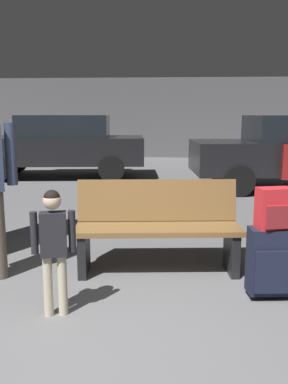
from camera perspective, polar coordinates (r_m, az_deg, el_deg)
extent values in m
cube|color=slate|center=(6.58, -0.09, -3.43)|extent=(18.00, 18.00, 0.10)
cube|color=#565658|center=(15.24, 2.26, 9.96)|extent=(18.00, 0.12, 2.80)
cube|color=brown|center=(4.08, 1.93, -5.04)|extent=(1.63, 0.58, 0.05)
cube|color=brown|center=(4.27, 1.76, -1.10)|extent=(1.60, 0.25, 0.42)
cube|color=black|center=(4.17, -8.11, -8.13)|extent=(0.12, 0.41, 0.41)
cube|color=black|center=(4.25, 11.74, -7.91)|extent=(0.12, 0.41, 0.41)
cube|color=#191E33|center=(3.73, 16.80, -8.87)|extent=(0.40, 0.24, 0.56)
cube|color=#191E33|center=(3.65, 17.32, -10.33)|extent=(0.34, 0.06, 0.36)
cube|color=#A5A5AA|center=(3.73, 16.63, -4.58)|extent=(0.14, 0.04, 0.02)
cylinder|color=black|center=(3.87, 13.85, -12.82)|extent=(0.02, 0.05, 0.04)
cylinder|color=black|center=(3.96, 18.41, -12.47)|extent=(0.02, 0.05, 0.04)
cube|color=red|center=(3.61, 17.18, -2.11)|extent=(0.31, 0.22, 0.34)
cube|color=maroon|center=(3.54, 17.84, -3.24)|extent=(0.23, 0.09, 0.19)
cylinder|color=black|center=(3.58, 17.32, 0.36)|extent=(0.06, 0.04, 0.02)
cylinder|color=beige|center=(3.38, -10.94, -12.23)|extent=(0.07, 0.07, 0.48)
cylinder|color=beige|center=(3.38, -12.84, -12.27)|extent=(0.07, 0.07, 0.48)
cube|color=#232328|center=(3.25, -12.16, -5.60)|extent=(0.22, 0.16, 0.34)
cylinder|color=#232328|center=(3.24, -9.70, -5.24)|extent=(0.06, 0.06, 0.32)
cylinder|color=#232328|center=(3.25, -14.63, -5.37)|extent=(0.06, 0.06, 0.32)
sphere|color=beige|center=(3.18, -12.34, -1.15)|extent=(0.14, 0.14, 0.14)
sphere|color=black|center=(3.18, -12.35, -0.82)|extent=(0.12, 0.12, 0.12)
cylinder|color=white|center=(3.34, -13.29, -4.88)|extent=(0.06, 0.06, 0.10)
cylinder|color=red|center=(3.32, -13.35, -3.63)|extent=(0.01, 0.01, 0.06)
cylinder|color=#2D3851|center=(4.05, -17.55, 4.91)|extent=(0.10, 0.10, 0.57)
cylinder|color=black|center=(8.14, 12.68, 1.51)|extent=(0.62, 0.25, 0.60)
cylinder|color=black|center=(9.68, 10.45, 2.98)|extent=(0.62, 0.25, 0.60)
cube|color=black|center=(10.59, -11.35, 5.59)|extent=(4.25, 2.10, 0.64)
cube|color=black|center=(10.53, -10.65, 8.76)|extent=(2.24, 1.74, 0.52)
cylinder|color=black|center=(11.68, -16.96, 3.96)|extent=(0.62, 0.26, 0.60)
cylinder|color=black|center=(9.69, -4.43, 3.14)|extent=(0.62, 0.26, 0.60)
cylinder|color=black|center=(11.28, -4.07, 4.17)|extent=(0.62, 0.26, 0.60)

